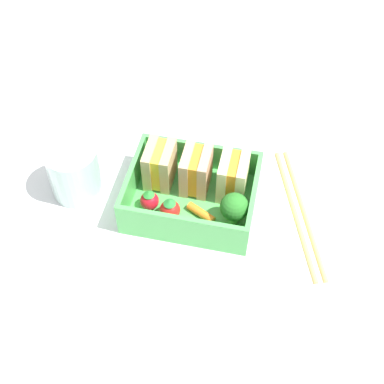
{
  "coord_description": "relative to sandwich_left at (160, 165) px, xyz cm",
  "views": [
    {
      "loc": [
        8.98,
        -41.47,
        56.11
      ],
      "look_at": [
        0.0,
        0.0,
        2.7
      ],
      "focal_mm": 50.0,
      "sensor_mm": 36.0,
      "label": 1
    }
  ],
  "objects": [
    {
      "name": "chopstick_pair",
      "position": [
        18.75,
        -0.75,
        -3.74
      ],
      "size": [
        8.74,
        20.41,
        0.7
      ],
      "color": "#D9B366",
      "rests_on": "ground_plane"
    },
    {
      "name": "strawberry_left",
      "position": [
        2.69,
        -5.68,
        -1.47
      ],
      "size": [
        2.59,
        2.59,
        3.19
      ],
      "color": "red",
      "rests_on": "bento_tray"
    },
    {
      "name": "bento_tray",
      "position": [
        4.81,
        -2.46,
        -3.49
      ],
      "size": [
        16.24,
        12.74,
        1.2
      ],
      "primitive_type": "cube",
      "color": "#4EB254",
      "rests_on": "ground_plane"
    },
    {
      "name": "carrot_stick_far_left",
      "position": [
        6.48,
        -4.77,
        -2.36
      ],
      "size": [
        3.96,
        2.71,
        1.06
      ],
      "primitive_type": "cylinder",
      "rotation": [
        1.57,
        0.0,
        4.24
      ],
      "color": "orange",
      "rests_on": "bento_tray"
    },
    {
      "name": "bento_rim",
      "position": [
        4.81,
        -2.46,
        -0.81
      ],
      "size": [
        16.24,
        12.74,
        4.15
      ],
      "color": "#4EB254",
      "rests_on": "bento_tray"
    },
    {
      "name": "ground_plane",
      "position": [
        4.81,
        -2.46,
        -5.09
      ],
      "size": [
        120.0,
        120.0,
        2.0
      ],
      "primitive_type": "cube",
      "color": "silver"
    },
    {
      "name": "strawberry_far_left",
      "position": [
        -0.21,
        -4.77,
        -1.56
      ],
      "size": [
        2.42,
        2.42,
        3.02
      ],
      "color": "red",
      "rests_on": "bento_tray"
    },
    {
      "name": "sandwich_center",
      "position": [
        9.63,
        0.0,
        0.0
      ],
      "size": [
        3.51,
        4.92,
        5.78
      ],
      "color": "beige",
      "rests_on": "bento_tray"
    },
    {
      "name": "sandwich_left",
      "position": [
        0.0,
        0.0,
        0.0
      ],
      "size": [
        3.51,
        4.92,
        5.78
      ],
      "color": "tan",
      "rests_on": "bento_tray"
    },
    {
      "name": "folded_napkin",
      "position": [
        7.1,
        -18.89,
        -3.89
      ],
      "size": [
        11.08,
        9.06,
        0.4
      ],
      "primitive_type": "cube",
      "rotation": [
        0.0,
        0.0,
        0.02
      ],
      "color": "silver",
      "rests_on": "ground_plane"
    },
    {
      "name": "sandwich_center_left",
      "position": [
        4.81,
        0.0,
        0.0
      ],
      "size": [
        3.51,
        4.92,
        5.78
      ],
      "color": "tan",
      "rests_on": "bento_tray"
    },
    {
      "name": "broccoli_floret",
      "position": [
        10.59,
        -4.78,
        -0.05
      ],
      "size": [
        3.57,
        3.57,
        4.76
      ],
      "color": "#80C763",
      "rests_on": "bento_tray"
    },
    {
      "name": "drinking_glass",
      "position": [
        -10.59,
        -3.12,
        -0.35
      ],
      "size": [
        6.76,
        6.76,
        7.47
      ],
      "primitive_type": "cylinder",
      "color": "silver",
      "rests_on": "ground_plane"
    }
  ]
}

